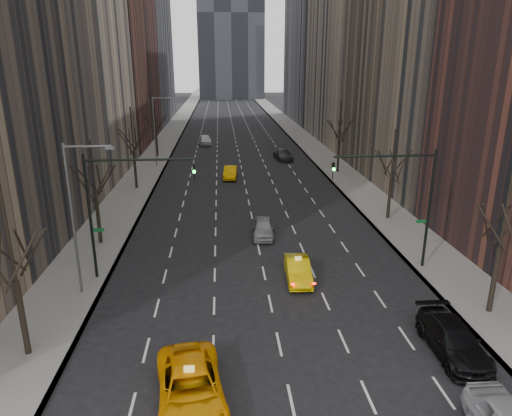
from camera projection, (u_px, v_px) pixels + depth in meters
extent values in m
plane|color=black|center=(291.00, 401.00, 18.80)|extent=(400.00, 400.00, 0.00)
cube|color=slate|center=(169.00, 137.00, 84.33)|extent=(4.50, 320.00, 0.15)
cube|color=slate|center=(300.00, 136.00, 86.14)|extent=(4.50, 320.00, 0.15)
cube|color=brown|center=(100.00, 5.00, 73.15)|extent=(14.00, 28.00, 44.00)
cylinder|color=black|center=(23.00, 318.00, 21.09)|extent=(0.28, 0.28, 3.78)
cylinder|color=black|center=(8.00, 234.00, 19.83)|extent=(0.16, 0.16, 4.50)
cylinder|color=black|center=(23.00, 248.00, 20.95)|extent=(0.42, 1.80, 2.52)
cylinder|color=black|center=(33.00, 253.00, 20.48)|extent=(1.74, 0.72, 2.52)
cylinder|color=black|center=(22.00, 261.00, 19.66)|extent=(1.46, 1.25, 2.52)
cylinder|color=black|center=(2.00, 251.00, 20.61)|extent=(1.46, 1.25, 2.52)
cylinder|color=black|center=(99.00, 220.00, 34.41)|extent=(0.28, 0.28, 3.57)
cylinder|color=black|center=(93.00, 170.00, 33.22)|extent=(0.16, 0.16, 4.25)
cylinder|color=black|center=(99.00, 179.00, 34.31)|extent=(0.42, 1.80, 2.52)
cylinder|color=black|center=(106.00, 180.00, 33.83)|extent=(1.74, 0.72, 2.52)
cylinder|color=black|center=(102.00, 183.00, 33.02)|extent=(1.46, 1.25, 2.52)
cylinder|color=black|center=(89.00, 185.00, 32.68)|extent=(0.42, 1.80, 2.52)
cylinder|color=black|center=(82.00, 183.00, 33.15)|extent=(1.74, 0.72, 2.52)
cylinder|color=black|center=(87.00, 180.00, 33.97)|extent=(1.46, 1.25, 2.52)
cylinder|color=black|center=(135.00, 170.00, 49.54)|extent=(0.28, 0.28, 3.99)
cylinder|color=black|center=(132.00, 130.00, 48.20)|extent=(0.16, 0.16, 4.75)
cylinder|color=black|center=(136.00, 139.00, 49.37)|extent=(0.42, 1.80, 2.52)
cylinder|color=black|center=(141.00, 140.00, 48.89)|extent=(1.74, 0.72, 2.52)
cylinder|color=black|center=(138.00, 141.00, 48.08)|extent=(1.46, 1.25, 2.52)
cylinder|color=black|center=(130.00, 142.00, 47.74)|extent=(0.42, 1.80, 2.52)
cylinder|color=black|center=(125.00, 141.00, 48.21)|extent=(1.74, 0.72, 2.52)
cylinder|color=black|center=(127.00, 140.00, 49.03)|extent=(1.46, 1.25, 2.52)
cylinder|color=black|center=(157.00, 144.00, 66.72)|extent=(0.28, 0.28, 3.36)
cylinder|color=black|center=(155.00, 119.00, 65.60)|extent=(0.16, 0.16, 4.00)
cylinder|color=black|center=(157.00, 124.00, 66.65)|extent=(0.42, 1.80, 2.52)
cylinder|color=black|center=(161.00, 124.00, 66.17)|extent=(1.74, 0.72, 2.52)
cylinder|color=black|center=(160.00, 125.00, 65.36)|extent=(1.46, 1.25, 2.52)
cylinder|color=black|center=(154.00, 125.00, 65.02)|extent=(0.42, 1.80, 2.52)
cylinder|color=black|center=(150.00, 125.00, 65.50)|extent=(1.74, 0.72, 2.52)
cylinder|color=black|center=(151.00, 124.00, 66.31)|extent=(1.46, 1.25, 2.52)
cylinder|color=black|center=(494.00, 280.00, 24.76)|extent=(0.28, 0.28, 3.78)
cylinder|color=black|center=(507.00, 207.00, 23.50)|extent=(0.16, 0.16, 4.50)
cylinder|color=black|center=(497.00, 221.00, 24.62)|extent=(0.42, 1.80, 2.52)
cylinder|color=black|center=(511.00, 232.00, 22.99)|extent=(0.42, 1.80, 2.52)
cylinder|color=black|center=(492.00, 228.00, 23.47)|extent=(1.74, 0.72, 2.52)
cylinder|color=black|center=(486.00, 223.00, 24.28)|extent=(1.46, 1.25, 2.52)
cylinder|color=black|center=(389.00, 198.00, 39.98)|extent=(0.28, 0.28, 3.57)
cylinder|color=black|center=(393.00, 154.00, 38.79)|extent=(0.16, 0.16, 4.25)
cylinder|color=black|center=(391.00, 162.00, 39.88)|extent=(0.42, 1.80, 2.52)
cylinder|color=black|center=(400.00, 164.00, 39.40)|extent=(1.74, 0.72, 2.52)
cylinder|color=black|center=(402.00, 166.00, 38.58)|extent=(1.46, 1.25, 2.52)
cylinder|color=black|center=(394.00, 167.00, 38.25)|extent=(0.42, 1.80, 2.52)
cylinder|color=black|center=(384.00, 165.00, 38.72)|extent=(1.74, 0.72, 2.52)
cylinder|color=black|center=(383.00, 163.00, 39.54)|extent=(1.46, 1.25, 2.52)
cylinder|color=black|center=(338.00, 156.00, 57.01)|extent=(0.28, 0.28, 3.99)
cylinder|color=black|center=(340.00, 121.00, 55.67)|extent=(0.16, 0.16, 4.75)
cylinder|color=black|center=(339.00, 129.00, 56.84)|extent=(0.42, 1.80, 2.52)
cylinder|color=black|center=(346.00, 130.00, 56.36)|extent=(1.74, 0.72, 2.52)
cylinder|color=black|center=(346.00, 131.00, 55.54)|extent=(1.46, 1.25, 2.52)
cylinder|color=black|center=(340.00, 131.00, 55.21)|extent=(0.42, 1.80, 2.52)
cylinder|color=black|center=(334.00, 130.00, 55.68)|extent=(1.74, 0.72, 2.52)
cylinder|color=black|center=(333.00, 129.00, 56.50)|extent=(1.46, 1.25, 2.52)
cylinder|color=black|center=(90.00, 218.00, 28.13)|extent=(0.18, 0.18, 8.00)
cylinder|color=black|center=(139.00, 160.00, 27.27)|extent=(6.50, 0.14, 0.14)
imported|color=black|center=(194.00, 173.00, 27.78)|extent=(0.18, 0.22, 1.10)
sphere|color=#0CFF33|center=(194.00, 172.00, 27.57)|extent=(0.20, 0.20, 0.20)
cube|color=#0C5926|center=(98.00, 230.00, 28.40)|extent=(0.70, 0.04, 0.22)
cylinder|color=black|center=(429.00, 210.00, 29.72)|extent=(0.18, 0.18, 8.00)
cylinder|color=black|center=(385.00, 156.00, 28.38)|extent=(6.50, 0.14, 0.14)
imported|color=black|center=(333.00, 171.00, 28.42)|extent=(0.18, 0.22, 1.10)
sphere|color=#0CFF33|center=(334.00, 169.00, 28.20)|extent=(0.20, 0.20, 0.20)
cube|color=#0C5926|center=(422.00, 221.00, 29.94)|extent=(0.70, 0.04, 0.22)
cylinder|color=slate|center=(73.00, 221.00, 26.05)|extent=(0.16, 0.16, 9.00)
cylinder|color=slate|center=(88.00, 146.00, 24.83)|extent=(2.60, 0.14, 0.14)
cube|color=slate|center=(110.00, 148.00, 24.95)|extent=(0.50, 0.22, 0.15)
cylinder|color=slate|center=(155.00, 132.00, 59.28)|extent=(0.16, 0.16, 9.00)
cylinder|color=slate|center=(163.00, 98.00, 58.06)|extent=(2.60, 0.14, 0.14)
cube|color=slate|center=(172.00, 99.00, 58.18)|extent=(0.50, 0.22, 0.15)
imported|color=#FEA205|center=(191.00, 388.00, 18.37)|extent=(3.38, 6.02, 1.59)
imported|color=#DBB604|center=(298.00, 270.00, 29.06)|extent=(1.65, 4.26, 1.38)
imported|color=gray|center=(263.00, 228.00, 36.40)|extent=(2.05, 4.30, 1.42)
imported|color=black|center=(453.00, 340.00, 21.68)|extent=(2.15, 5.15, 1.49)
imported|color=#FFB605|center=(230.00, 172.00, 54.67)|extent=(1.87, 4.44, 1.43)
imported|color=#333338|center=(283.00, 154.00, 65.10)|extent=(2.65, 5.28, 1.47)
imported|color=silver|center=(205.00, 140.00, 76.83)|extent=(2.33, 4.94, 1.63)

